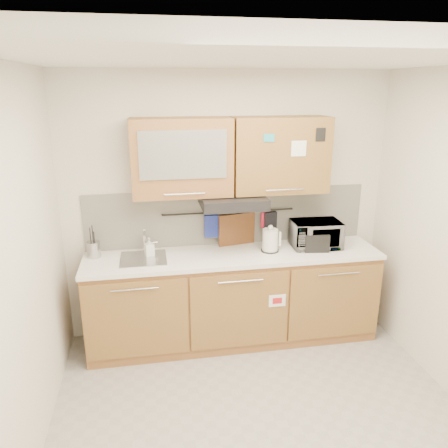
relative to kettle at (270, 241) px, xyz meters
name	(u,v)px	position (x,y,z in m)	size (l,w,h in m)	color
floor	(264,422)	(-0.36, -1.19, -1.03)	(3.20, 3.20, 0.00)	#9E9993
ceiling	(276,58)	(-0.36, -1.19, 1.57)	(3.20, 3.20, 0.00)	white
wall_back	(228,207)	(-0.36, 0.31, 0.27)	(3.20, 3.20, 0.00)	silver
wall_left	(16,282)	(-1.96, -1.19, 0.27)	(3.00, 3.00, 0.00)	silver
base_cabinet	(233,302)	(-0.36, 0.00, -0.62)	(2.80, 0.64, 0.88)	#A06938
countertop	(234,256)	(-0.36, 0.00, -0.13)	(2.82, 0.62, 0.04)	white
backsplash	(228,217)	(-0.36, 0.29, 0.17)	(2.80, 0.02, 0.56)	silver
upper_cabinets	(231,156)	(-0.36, 0.13, 0.81)	(1.82, 0.37, 0.70)	#A06938
range_hood	(233,201)	(-0.36, 0.06, 0.39)	(0.60, 0.46, 0.10)	black
sink	(144,258)	(-1.21, 0.01, -0.10)	(0.42, 0.40, 0.26)	silver
utensil_rail	(229,212)	(-0.36, 0.26, 0.23)	(0.02, 0.02, 1.30)	black
utensil_crock	(94,249)	(-1.66, 0.14, -0.03)	(0.16, 0.16, 0.31)	#ACADB1
kettle	(270,241)	(0.00, 0.00, 0.00)	(0.19, 0.17, 0.27)	silver
toaster	(316,242)	(0.44, -0.06, -0.01)	(0.25, 0.17, 0.18)	black
microwave	(316,234)	(0.47, 0.04, 0.03)	(0.47, 0.32, 0.26)	#999999
soap_bottle	(149,247)	(-1.15, 0.08, -0.02)	(0.08, 0.08, 0.18)	#999999
cutting_board	(237,236)	(-0.28, 0.24, -0.02)	(0.38, 0.03, 0.47)	brown
oven_mitt	(211,226)	(-0.54, 0.24, 0.10)	(0.14, 0.03, 0.23)	navy
dark_pouch	(270,223)	(0.06, 0.24, 0.11)	(0.14, 0.04, 0.22)	black
pot_holder	(267,220)	(0.03, 0.24, 0.14)	(0.12, 0.02, 0.15)	red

